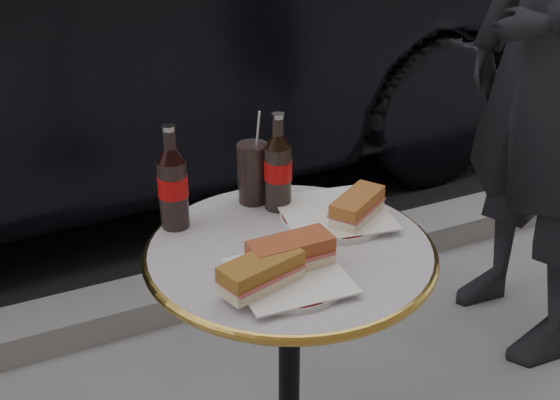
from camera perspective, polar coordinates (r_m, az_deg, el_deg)
name	(u,v)px	position (r m, az deg, el deg)	size (l,w,h in m)	color
asphalt_road	(24,46)	(6.35, -20.11, 11.67)	(40.00, 8.00, 0.00)	black
curb	(178,295)	(2.56, -8.30, -7.65)	(40.00, 0.20, 0.12)	gray
bistro_table	(289,381)	(1.70, 0.75, -14.47)	(0.62, 0.62, 0.73)	#BAB2C4
plate_left	(289,279)	(1.37, 0.76, -6.43)	(0.22, 0.22, 0.01)	silver
plate_right	(334,215)	(1.60, 4.41, -1.26)	(0.25, 0.25, 0.01)	white
sandwich_left_a	(261,274)	(1.32, -1.54, -6.01)	(0.16, 0.08, 0.06)	#996326
sandwich_left_b	(291,254)	(1.38, 0.86, -4.41)	(0.17, 0.08, 0.06)	#A24A29
sandwich_right	(357,208)	(1.57, 6.29, -0.61)	(0.15, 0.07, 0.05)	#A85E2A
cola_bottle_left	(172,177)	(1.53, -8.75, 1.84)	(0.07, 0.07, 0.24)	black
cola_bottle_right	(278,162)	(1.59, -0.15, 3.12)	(0.07, 0.07, 0.23)	black
cola_glass	(253,173)	(1.64, -2.23, 2.21)	(0.07, 0.07, 0.15)	black
parked_car	(89,19)	(3.35, -15.25, 14.00)	(4.85, 1.68, 1.60)	black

